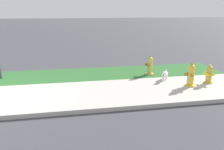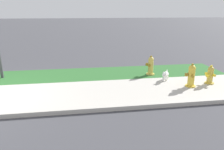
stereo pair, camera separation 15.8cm
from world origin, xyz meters
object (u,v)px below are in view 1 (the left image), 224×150
object	(u,v)px
fire_hydrant_by_grass_verge	(191,75)
small_white_dog	(165,74)
fire_hydrant_at_driveway	(150,65)
fire_hydrant_near_corner	(209,74)

from	to	relation	value
fire_hydrant_by_grass_verge	small_white_dog	bearing A→B (deg)	52.96
fire_hydrant_at_driveway	fire_hydrant_near_corner	bearing A→B (deg)	-89.59
fire_hydrant_near_corner	fire_hydrant_at_driveway	world-z (taller)	fire_hydrant_at_driveway
fire_hydrant_by_grass_verge	small_white_dog	world-z (taller)	fire_hydrant_by_grass_verge
fire_hydrant_at_driveway	small_white_dog	size ratio (longest dim) A/B	1.61
fire_hydrant_near_corner	small_white_dog	distance (m)	1.50
small_white_dog	fire_hydrant_by_grass_verge	bearing A→B (deg)	70.91
fire_hydrant_near_corner	small_white_dog	bearing A→B (deg)	40.61
fire_hydrant_at_driveway	small_white_dog	xyz separation A→B (m)	(0.30, -0.81, -0.15)
fire_hydrant_near_corner	small_white_dog	size ratio (longest dim) A/B	1.39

